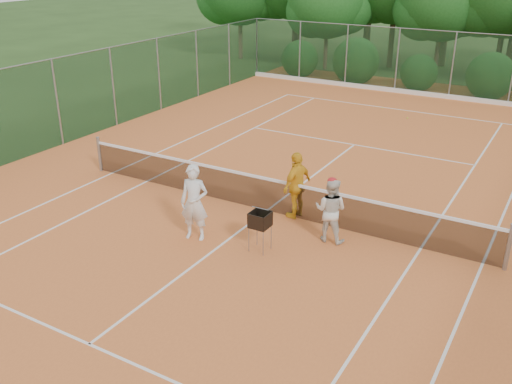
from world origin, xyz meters
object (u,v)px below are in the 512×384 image
player_white (194,203)px  player_yellow (297,185)px  player_center_grp (331,210)px  ball_hopper (260,220)px

player_white → player_yellow: size_ratio=1.06×
player_center_grp → player_white: bearing=-151.9°
player_center_grp → player_yellow: bearing=148.3°
player_center_grp → player_yellow: 1.50m
player_yellow → ball_hopper: bearing=13.1°
player_center_grp → ball_hopper: bearing=-133.3°
player_yellow → ball_hopper: size_ratio=1.83×
player_yellow → ball_hopper: (0.09, -2.04, -0.12)m
player_white → player_yellow: 2.77m
player_white → ball_hopper: size_ratio=1.93×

